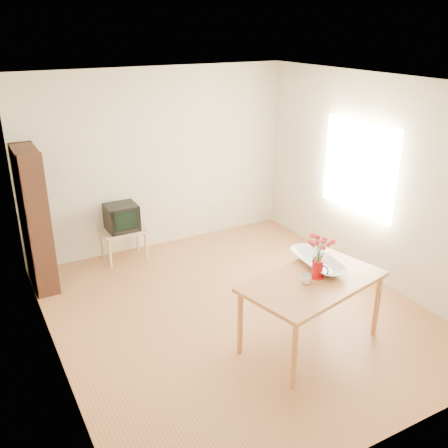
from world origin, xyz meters
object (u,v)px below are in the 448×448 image
television (121,217)px  table (313,287)px  mug (306,279)px  bowl (319,245)px  pitcher (317,270)px

television → table: bearing=-69.9°
mug → bowl: bearing=170.7°
pitcher → mug: pitcher is taller
table → television: 3.07m
mug → bowl: size_ratio=0.22×
table → television: television is taller
television → mug: bearing=-72.0°
mug → television: (-0.96, 2.90, -0.15)m
pitcher → table: bearing=172.8°
pitcher → television: size_ratio=0.46×
table → bowl: bearing=31.5°
mug → bowl: bowl is taller
television → bowl: bearing=-64.0°
table → pitcher: pitcher is taller
table → mug: mug is taller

